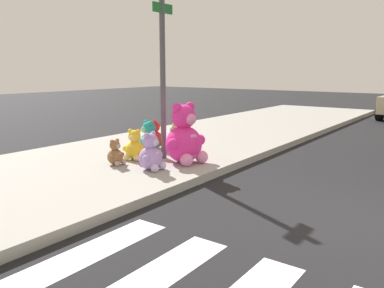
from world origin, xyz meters
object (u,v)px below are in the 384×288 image
plush_pink_large (185,139)px  plush_yellow (134,147)px  sign_pole (163,74)px  plush_lavender (151,155)px  plush_brown (116,154)px  plush_red (154,137)px  plush_tan (176,139)px  plush_teal (148,140)px

plush_pink_large → plush_yellow: 1.08m
sign_pole → plush_lavender: (-0.87, -0.44, -1.42)m
plush_brown → plush_red: bearing=16.4°
plush_pink_large → plush_lavender: size_ratio=1.69×
plush_pink_large → plush_tan: (0.79, 0.85, -0.21)m
sign_pole → plush_brown: bearing=159.4°
plush_red → plush_brown: size_ratio=1.33×
plush_lavender → plush_tan: size_ratio=1.08×
plush_pink_large → plush_brown: size_ratio=2.37×
plush_teal → plush_red: (0.49, 0.29, -0.03)m
plush_lavender → plush_yellow: bearing=63.5°
plush_teal → plush_tan: bearing=-25.8°
plush_lavender → plush_brown: 0.82m
plush_lavender → plush_tan: bearing=23.8°
plush_pink_large → plush_yellow: (-0.40, 0.98, -0.22)m
sign_pole → plush_teal: (0.14, 0.56, -1.41)m
plush_pink_large → plush_lavender: plush_pink_large is taller
plush_lavender → plush_yellow: 0.93m
plush_red → plush_pink_large: bearing=-115.6°
plush_pink_large → plush_red: (0.68, 1.43, -0.21)m
plush_brown → plush_teal: bearing=9.5°
plush_yellow → plush_red: plush_red is taller
plush_pink_large → plush_tan: plush_pink_large is taller
plush_pink_large → plush_brown: (-0.93, 0.95, -0.27)m
plush_tan → plush_red: 0.58m
plush_red → plush_brown: plush_red is taller
plush_tan → plush_lavender: bearing=-156.2°
plush_yellow → plush_teal: plush_teal is taller
plush_brown → sign_pole: bearing=-20.6°
plush_yellow → plush_brown: plush_yellow is taller
plush_pink_large → plush_red: 1.60m
plush_lavender → plush_tan: plush_lavender is taller
plush_yellow → plush_teal: size_ratio=0.86×
sign_pole → plush_red: bearing=53.2°
sign_pole → plush_teal: sign_pole is taller
plush_lavender → plush_red: plush_lavender is taller
plush_tan → sign_pole: bearing=-159.9°
plush_teal → plush_tan: plush_teal is taller
plush_brown → plush_tan: bearing=-3.4°
sign_pole → plush_tan: 1.64m
plush_pink_large → plush_tan: 1.18m
plush_pink_large → plush_teal: 1.17m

